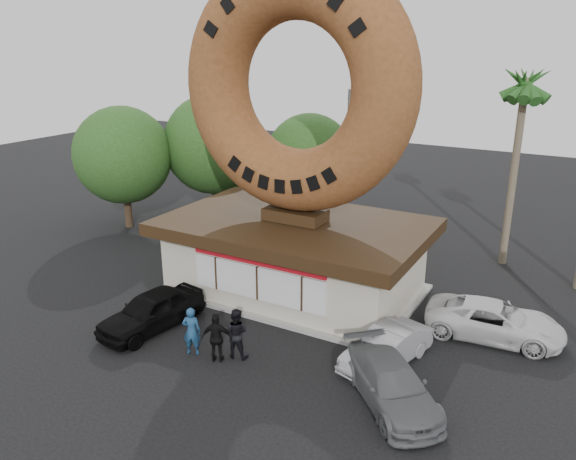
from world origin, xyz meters
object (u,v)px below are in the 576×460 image
(person_center, at_px, (236,333))
(car_grey, at_px, (391,384))
(donut_shop, at_px, (295,254))
(giant_donut, at_px, (296,87))
(person_left, at_px, (192,331))
(person_right, at_px, (217,338))
(street_lamp, at_px, (350,151))
(car_silver, at_px, (386,347))
(car_white, at_px, (494,321))
(car_black, at_px, (151,311))

(person_center, distance_m, car_grey, 5.66)
(donut_shop, height_order, giant_donut, giant_donut)
(person_left, relative_size, person_right, 1.00)
(person_left, xyz_separation_m, car_grey, (7.13, 0.78, -0.24))
(car_grey, bearing_deg, street_lamp, 74.33)
(person_left, distance_m, car_silver, 6.83)
(giant_donut, relative_size, car_white, 2.03)
(car_grey, bearing_deg, car_black, 136.75)
(street_lamp, relative_size, car_black, 1.81)
(person_left, distance_m, person_right, 1.07)
(person_center, xyz_separation_m, car_black, (-4.00, 0.08, -0.17))
(person_center, bearing_deg, person_right, 42.15)
(street_lamp, xyz_separation_m, person_left, (1.25, -16.48, -3.58))
(donut_shop, relative_size, person_right, 6.17)
(person_right, bearing_deg, street_lamp, -105.35)
(person_center, relative_size, person_right, 1.02)
(person_right, height_order, car_silver, person_right)
(donut_shop, bearing_deg, car_grey, -41.06)
(person_left, height_order, car_white, person_left)
(car_silver, bearing_deg, giant_donut, 162.40)
(car_white, bearing_deg, street_lamp, 40.75)
(person_left, bearing_deg, street_lamp, -108.86)
(person_left, xyz_separation_m, car_silver, (6.23, 2.77, -0.27))
(giant_donut, distance_m, car_grey, 11.94)
(person_left, bearing_deg, car_silver, -179.23)
(car_silver, xyz_separation_m, car_grey, (0.89, -2.00, 0.03))
(street_lamp, distance_m, person_center, 16.48)
(person_left, height_order, car_grey, person_left)
(street_lamp, bearing_deg, car_white, -43.87)
(giant_donut, height_order, car_grey, giant_donut)
(giant_donut, bearing_deg, car_black, -118.40)
(giant_donut, xyz_separation_m, car_silver, (5.63, -3.70, -8.24))
(street_lamp, xyz_separation_m, car_grey, (8.38, -15.70, -3.82))
(person_right, height_order, car_white, person_right)
(person_right, bearing_deg, giant_donut, -109.24)
(donut_shop, relative_size, person_left, 6.18)
(street_lamp, relative_size, person_right, 4.41)
(person_center, relative_size, car_white, 0.37)
(donut_shop, relative_size, street_lamp, 1.40)
(donut_shop, bearing_deg, person_left, -95.33)
(person_right, bearing_deg, car_black, -33.59)
(giant_donut, relative_size, person_left, 5.60)
(person_left, relative_size, car_white, 0.36)
(street_lamp, xyz_separation_m, person_center, (2.72, -15.86, -3.56))
(car_black, bearing_deg, giant_donut, 70.55)
(giant_donut, relative_size, car_silver, 2.63)
(donut_shop, bearing_deg, car_silver, -33.22)
(donut_shop, distance_m, person_left, 6.55)
(giant_donut, height_order, street_lamp, giant_donut)
(street_lamp, distance_m, person_left, 16.91)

